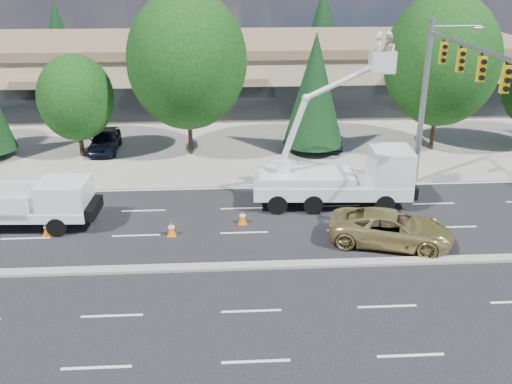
{
  "coord_description": "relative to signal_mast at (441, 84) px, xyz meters",
  "views": [
    {
      "loc": [
        -0.87,
        -20.65,
        11.85
      ],
      "look_at": [
        0.5,
        2.33,
        2.4
      ],
      "focal_mm": 40.0,
      "sensor_mm": 36.0,
      "label": 1
    }
  ],
  "objects": [
    {
      "name": "bucket_truck",
      "position": [
        -4.74,
        -0.88,
        -4.18
      ],
      "size": [
        8.06,
        2.94,
        8.73
      ],
      "rotation": [
        0.0,
        0.0,
        -0.06
      ],
      "color": "silver",
      "rests_on": "ground"
    },
    {
      "name": "tree_front_d",
      "position": [
        -13.03,
        7.96,
        -0.03
      ],
      "size": [
        7.42,
        7.42,
        10.3
      ],
      "color": "#332114",
      "rests_on": "ground"
    },
    {
      "name": "traffic_cone_c",
      "position": [
        -10.07,
        -2.85,
        -5.72
      ],
      "size": [
        0.4,
        0.4,
        0.7
      ],
      "color": "orange",
      "rests_on": "ground"
    },
    {
      "name": "tree_front_f",
      "position": [
        2.97,
        7.96,
        -0.16
      ],
      "size": [
        7.26,
        7.26,
        10.07
      ],
      "color": "#332114",
      "rests_on": "ground"
    },
    {
      "name": "traffic_cone_b",
      "position": [
        -13.38,
        -3.92,
        -5.72
      ],
      "size": [
        0.4,
        0.4,
        0.7
      ],
      "color": "orange",
      "rests_on": "ground"
    },
    {
      "name": "tree_back_a",
      "position": [
        -28.03,
        34.96,
        -1.76
      ],
      "size": [
        4.06,
        4.06,
        8.01
      ],
      "color": "#332114",
      "rests_on": "ground"
    },
    {
      "name": "traffic_cone_d",
      "position": [
        -2.46,
        -3.57,
        -5.72
      ],
      "size": [
        0.4,
        0.4,
        0.7
      ],
      "color": "orange",
      "rests_on": "ground"
    },
    {
      "name": "tree_back_b",
      "position": [
        -14.03,
        34.96,
        -0.27
      ],
      "size": [
        5.47,
        5.47,
        10.78
      ],
      "color": "#332114",
      "rests_on": "ground"
    },
    {
      "name": "minivan",
      "position": [
        -3.55,
        -5.32,
        -5.3
      ],
      "size": [
        5.91,
        3.96,
        1.51
      ],
      "primitive_type": "imported",
      "rotation": [
        0.0,
        0.0,
        1.28
      ],
      "color": "#A08A4D",
      "rests_on": "ground"
    },
    {
      "name": "tree_front_c",
      "position": [
        -20.03,
        7.96,
        -2.25
      ],
      "size": [
        4.69,
        4.69,
        6.51
      ],
      "color": "#332114",
      "rests_on": "ground"
    },
    {
      "name": "tree_back_c",
      "position": [
        -0.03,
        34.96,
        -1.01
      ],
      "size": [
        4.78,
        4.78,
        9.41
      ],
      "color": "#332114",
      "rests_on": "ground"
    },
    {
      "name": "traffic_cone_a",
      "position": [
        -19.13,
        -3.5,
        -5.72
      ],
      "size": [
        0.4,
        0.4,
        0.7
      ],
      "color": "orange",
      "rests_on": "ground"
    },
    {
      "name": "ground",
      "position": [
        -10.03,
        -7.04,
        -6.06
      ],
      "size": [
        140.0,
        140.0,
        0.0
      ],
      "primitive_type": "plane",
      "color": "black",
      "rests_on": "ground"
    },
    {
      "name": "utility_pickup",
      "position": [
        -19.83,
        -2.58,
        -5.11
      ],
      "size": [
        6.11,
        2.61,
        2.31
      ],
      "rotation": [
        0.0,
        0.0,
        -0.05
      ],
      "color": "silver",
      "rests_on": "ground"
    },
    {
      "name": "road_median",
      "position": [
        -10.03,
        -7.04,
        -6.0
      ],
      "size": [
        120.0,
        0.55,
        0.12
      ],
      "primitive_type": "cube",
      "color": "gray",
      "rests_on": "ground"
    },
    {
      "name": "tree_front_e",
      "position": [
        -5.03,
        7.96,
        -1.91
      ],
      "size": [
        3.92,
        3.92,
        7.73
      ],
      "color": "#332114",
      "rests_on": "ground"
    },
    {
      "name": "concrete_apron",
      "position": [
        -10.03,
        12.96,
        -6.05
      ],
      "size": [
        140.0,
        22.0,
        0.01
      ],
      "primitive_type": "cube",
      "color": "gray",
      "rests_on": "ground"
    },
    {
      "name": "signal_mast",
      "position": [
        0.0,
        0.0,
        0.0
      ],
      "size": [
        2.76,
        10.16,
        9.0
      ],
      "color": "gray",
      "rests_on": "ground"
    },
    {
      "name": "tree_back_d",
      "position": [
        11.97,
        34.96,
        -0.34
      ],
      "size": [
        5.4,
        5.4,
        10.65
      ],
      "color": "#332114",
      "rests_on": "ground"
    },
    {
      "name": "parked_car_west",
      "position": [
        -18.73,
        8.96,
        -5.32
      ],
      "size": [
        1.82,
        4.37,
        1.48
      ],
      "primitive_type": "imported",
      "rotation": [
        0.0,
        0.0,
        0.02
      ],
      "color": "black",
      "rests_on": "ground"
    },
    {
      "name": "parked_car_east",
      "position": [
        -3.85,
        8.99,
        -5.36
      ],
      "size": [
        1.61,
        4.26,
        1.39
      ],
      "primitive_type": "imported",
      "rotation": [
        0.0,
        0.0,
        -0.04
      ],
      "color": "black",
      "rests_on": "ground"
    },
    {
      "name": "strip_mall",
      "position": [
        -10.03,
        22.93,
        -3.23
      ],
      "size": [
        50.4,
        15.4,
        5.5
      ],
      "color": "tan",
      "rests_on": "ground"
    }
  ]
}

